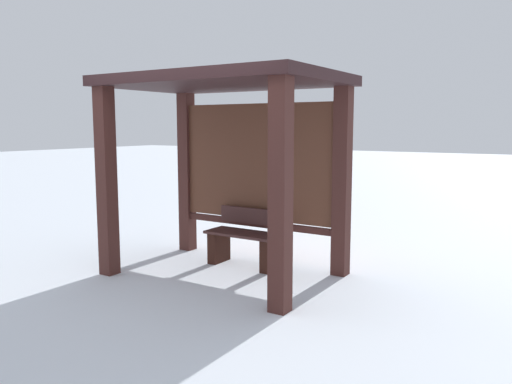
{
  "coord_description": "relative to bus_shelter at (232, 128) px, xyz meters",
  "views": [
    {
      "loc": [
        3.43,
        -4.72,
        1.73
      ],
      "look_at": [
        0.37,
        0.11,
        0.99
      ],
      "focal_mm": 35.75,
      "sensor_mm": 36.0,
      "label": 1
    }
  ],
  "objects": [
    {
      "name": "bus_shelter",
      "position": [
        0.0,
        0.0,
        0.0
      ],
      "size": [
        2.61,
        1.73,
        2.29
      ],
      "color": "#44231E",
      "rests_on": "ground"
    },
    {
      "name": "bench_left_inside",
      "position": [
        0.0,
        0.26,
        -1.4
      ],
      "size": [
        0.97,
        0.4,
        0.71
      ],
      "color": "#442724",
      "rests_on": "ground"
    },
    {
      "name": "ground_plane",
      "position": [
        0.0,
        -0.18,
        -1.7
      ],
      "size": [
        60.0,
        60.0,
        0.0
      ],
      "primitive_type": "plane",
      "color": "white"
    }
  ]
}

